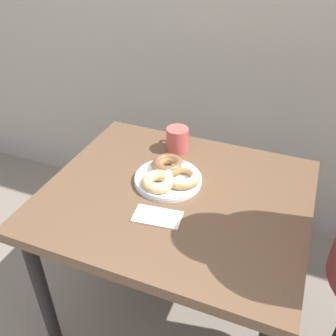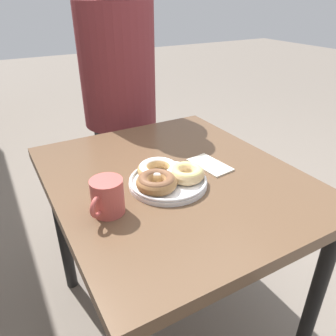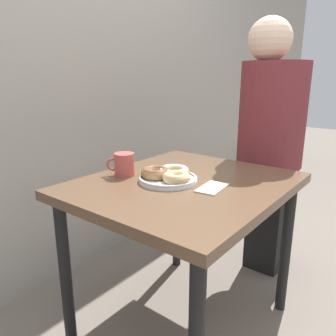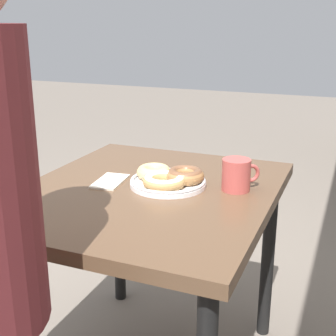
# 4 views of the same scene
# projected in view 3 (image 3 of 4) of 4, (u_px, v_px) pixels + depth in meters

# --- Properties ---
(wall_back) EXTENTS (8.00, 0.05, 2.60)m
(wall_back) POSITION_uv_depth(u_px,v_px,m) (58.00, 45.00, 1.71)
(wall_back) COLOR #9E998E
(wall_back) RESTS_ON ground_plane
(dining_table) EXTENTS (0.91, 0.78, 0.71)m
(dining_table) POSITION_uv_depth(u_px,v_px,m) (184.00, 201.00, 1.41)
(dining_table) COLOR brown
(dining_table) RESTS_ON ground_plane
(donut_plate) EXTENTS (0.27, 0.26, 0.06)m
(donut_plate) POSITION_uv_depth(u_px,v_px,m) (168.00, 175.00, 1.37)
(donut_plate) COLOR white
(donut_plate) RESTS_ON dining_table
(coffee_mug) EXTENTS (0.10, 0.11, 0.10)m
(coffee_mug) POSITION_uv_depth(u_px,v_px,m) (124.00, 164.00, 1.45)
(coffee_mug) COLOR #B74C47
(coffee_mug) RESTS_ON dining_table
(person_figure) EXTENTS (0.40, 0.36, 1.43)m
(person_figure) POSITION_uv_depth(u_px,v_px,m) (271.00, 142.00, 1.84)
(person_figure) COLOR black
(person_figure) RESTS_ON ground_plane
(napkin) EXTENTS (0.16, 0.10, 0.01)m
(napkin) POSITION_uv_depth(u_px,v_px,m) (212.00, 188.00, 1.29)
(napkin) COLOR beige
(napkin) RESTS_ON dining_table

